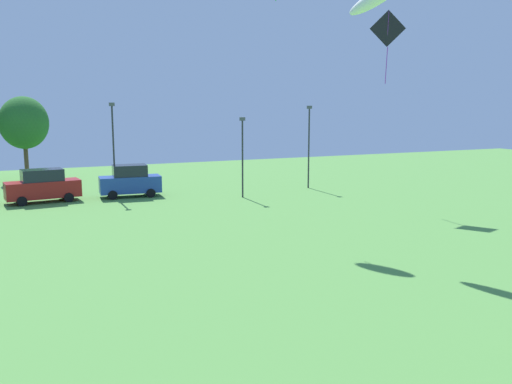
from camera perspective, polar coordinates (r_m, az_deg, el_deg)
The scene contains 7 objects.
kite_flying_1 at distance 36.89m, azimuth 13.69°, elevation 16.14°, with size 1.98×1.17×4.58m.
parked_car_second_from_left at distance 39.19m, azimuth -21.52°, elevation 0.60°, with size 4.90×2.30×2.25m.
parked_car_third_from_left at distance 39.69m, azimuth -13.11°, elevation 1.13°, with size 4.38×2.21×2.30m.
light_post_0 at distance 38.17m, azimuth -1.43°, elevation 4.22°, with size 0.36×0.20×5.66m.
light_post_2 at distance 42.73m, azimuth 5.59°, elevation 5.24°, with size 0.36×0.20×6.45m.
light_post_3 at distance 39.11m, azimuth -14.78°, elevation 4.79°, with size 0.36×0.20×6.67m.
treeline_tree_3 at distance 50.84m, azimuth -23.25°, elevation 6.70°, with size 4.09×4.09×7.25m.
Camera 1 is at (-7.69, 0.56, 6.50)m, focal length 38.00 mm.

